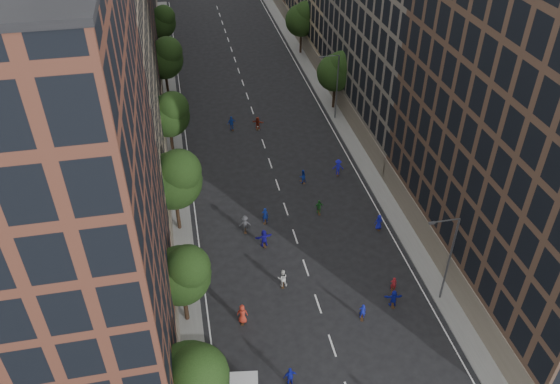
# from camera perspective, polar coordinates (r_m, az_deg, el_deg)

# --- Properties ---
(ground) EXTENTS (240.00, 240.00, 0.00)m
(ground) POSITION_cam_1_polar(r_m,az_deg,el_deg) (68.38, -1.65, 4.85)
(ground) COLOR black
(ground) RESTS_ON ground
(sidewalk_left) EXTENTS (4.00, 105.00, 0.15)m
(sidewalk_left) POSITION_cam_1_polar(r_m,az_deg,el_deg) (74.17, -11.93, 6.81)
(sidewalk_left) COLOR slate
(sidewalk_left) RESTS_ON ground
(sidewalk_right) EXTENTS (4.00, 105.00, 0.15)m
(sidewalk_right) POSITION_cam_1_polar(r_m,az_deg,el_deg) (77.22, 6.25, 8.67)
(sidewalk_right) COLOR slate
(sidewalk_right) RESTS_ON ground
(bldg_left_a) EXTENTS (14.00, 22.00, 30.00)m
(bldg_left_a) POSITION_cam_1_polar(r_m,az_deg,el_deg) (36.49, -23.99, -2.12)
(bldg_left_a) COLOR #572E21
(bldg_left_a) RESTS_ON ground
(bldg_left_b) EXTENTS (14.00, 26.00, 34.00)m
(bldg_left_b) POSITION_cam_1_polar(r_m,az_deg,el_deg) (56.48, -21.01, 14.63)
(bldg_left_b) COLOR #948061
(bldg_left_b) RESTS_ON ground
(tree_left_0) EXTENTS (5.20, 5.20, 8.83)m
(tree_left_0) POSITION_cam_1_polar(r_m,az_deg,el_deg) (36.75, -9.21, -18.80)
(tree_left_0) COLOR black
(tree_left_0) RESTS_ON ground
(tree_left_1) EXTENTS (4.80, 4.80, 8.21)m
(tree_left_1) POSITION_cam_1_polar(r_m,az_deg,el_deg) (43.59, -10.11, -8.35)
(tree_left_1) COLOR black
(tree_left_1) RESTS_ON ground
(tree_left_2) EXTENTS (5.60, 5.60, 9.45)m
(tree_left_2) POSITION_cam_1_polar(r_m,az_deg,el_deg) (52.38, -10.93, 1.44)
(tree_left_2) COLOR black
(tree_left_2) RESTS_ON ground
(tree_left_3) EXTENTS (5.00, 5.00, 8.58)m
(tree_left_3) POSITION_cam_1_polar(r_m,az_deg,el_deg) (64.69, -11.47, 8.05)
(tree_left_3) COLOR black
(tree_left_3) RESTS_ON ground
(tree_left_4) EXTENTS (5.40, 5.40, 9.08)m
(tree_left_4) POSITION_cam_1_polar(r_m,az_deg,el_deg) (79.08, -11.94, 13.62)
(tree_left_4) COLOR black
(tree_left_4) RESTS_ON ground
(tree_left_5) EXTENTS (4.80, 4.80, 8.33)m
(tree_left_5) POSITION_cam_1_polar(r_m,az_deg,el_deg) (94.24, -12.24, 17.05)
(tree_left_5) COLOR black
(tree_left_5) RESTS_ON ground
(tree_right_a) EXTENTS (5.00, 5.00, 8.39)m
(tree_right_a) POSITION_cam_1_polar(r_m,az_deg,el_deg) (74.93, 5.99, 12.51)
(tree_right_a) COLOR black
(tree_right_a) RESTS_ON ground
(tree_right_b) EXTENTS (5.20, 5.20, 8.83)m
(tree_right_b) POSITION_cam_1_polar(r_m,az_deg,el_deg) (92.76, 2.38, 17.68)
(tree_right_b) COLOR black
(tree_right_b) RESTS_ON ground
(streetlamp_near) EXTENTS (2.64, 0.22, 9.06)m
(streetlamp_near) POSITION_cam_1_polar(r_m,az_deg,el_deg) (47.00, 17.13, -6.34)
(streetlamp_near) COLOR #595B60
(streetlamp_near) RESTS_ON ground
(streetlamp_far) EXTENTS (2.64, 0.22, 9.06)m
(streetlamp_far) POSITION_cam_1_polar(r_m,az_deg,el_deg) (72.37, 5.82, 11.22)
(streetlamp_far) COLOR #595B60
(streetlamp_far) RESTS_ON ground
(skater_1) EXTENTS (0.64, 0.51, 1.54)m
(skater_1) POSITION_cam_1_polar(r_m,az_deg,el_deg) (47.13, 8.61, -12.25)
(skater_1) COLOR #111A91
(skater_1) RESTS_ON ground
(skater_4) EXTENTS (1.07, 0.51, 1.78)m
(skater_4) POSITION_cam_1_polar(r_m,az_deg,el_deg) (42.63, 1.08, -18.73)
(skater_4) COLOR #131A9F
(skater_4) RESTS_ON ground
(skater_5) EXTENTS (1.61, 0.71, 1.68)m
(skater_5) POSITION_cam_1_polar(r_m,az_deg,el_deg) (48.47, 11.76, -10.85)
(skater_5) COLOR #141DA3
(skater_5) RESTS_ON ground
(skater_6) EXTENTS (1.03, 0.78, 1.88)m
(skater_6) POSITION_cam_1_polar(r_m,az_deg,el_deg) (46.31, -3.95, -12.63)
(skater_6) COLOR #A52A1B
(skater_6) RESTS_ON ground
(skater_7) EXTENTS (0.64, 0.54, 1.50)m
(skater_7) POSITION_cam_1_polar(r_m,az_deg,el_deg) (49.77, 11.77, -9.43)
(skater_7) COLOR maroon
(skater_7) RESTS_ON ground
(skater_8) EXTENTS (0.94, 0.77, 1.79)m
(skater_8) POSITION_cam_1_polar(r_m,az_deg,el_deg) (49.04, 0.27, -9.03)
(skater_8) COLOR silver
(skater_8) RESTS_ON ground
(skater_9) EXTENTS (1.26, 0.78, 1.87)m
(skater_9) POSITION_cam_1_polar(r_m,az_deg,el_deg) (54.62, -3.68, -3.37)
(skater_9) COLOR #393A3E
(skater_9) RESTS_ON ground
(skater_10) EXTENTS (0.96, 0.42, 1.61)m
(skater_10) POSITION_cam_1_polar(r_m,az_deg,el_deg) (57.00, 4.11, -1.59)
(skater_10) COLOR #216F25
(skater_10) RESTS_ON ground
(skater_11) EXTENTS (1.77, 0.80, 1.84)m
(skater_11) POSITION_cam_1_polar(r_m,az_deg,el_deg) (52.92, -1.68, -4.87)
(skater_11) COLOR #1A1297
(skater_11) RESTS_ON ground
(skater_12) EXTENTS (0.83, 0.56, 1.65)m
(skater_12) POSITION_cam_1_polar(r_m,az_deg,el_deg) (55.77, 10.29, -3.15)
(skater_12) COLOR #121597
(skater_12) RESTS_ON ground
(skater_13) EXTENTS (0.76, 0.65, 1.77)m
(skater_13) POSITION_cam_1_polar(r_m,az_deg,el_deg) (55.66, -1.56, -2.47)
(skater_13) COLOR #142EA7
(skater_13) RESTS_ON ground
(skater_14) EXTENTS (0.95, 0.85, 1.60)m
(skater_14) POSITION_cam_1_polar(r_m,az_deg,el_deg) (61.37, 2.38, 1.61)
(skater_14) COLOR #1737BE
(skater_14) RESTS_ON ground
(skater_15) EXTENTS (1.39, 1.00, 1.94)m
(skater_15) POSITION_cam_1_polar(r_m,az_deg,el_deg) (62.89, 6.08, 2.56)
(skater_15) COLOR #1816B8
(skater_15) RESTS_ON ground
(skater_16) EXTENTS (1.19, 0.75, 1.88)m
(skater_16) POSITION_cam_1_polar(r_m,az_deg,el_deg) (71.59, -5.08, 7.15)
(skater_16) COLOR #153DB2
(skater_16) RESTS_ON ground
(skater_17) EXTENTS (1.61, 1.06, 1.66)m
(skater_17) POSITION_cam_1_polar(r_m,az_deg,el_deg) (71.61, -2.35, 7.18)
(skater_17) COLOR maroon
(skater_17) RESTS_ON ground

